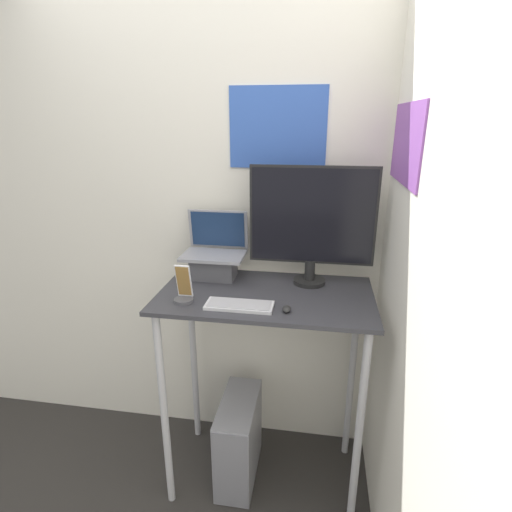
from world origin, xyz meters
The scene contains 9 objects.
wall_back centered at (0.00, 0.64, 1.30)m, with size 6.00×0.06×2.60m.
wall_side_right centered at (0.58, 0.00, 1.30)m, with size 0.06×6.00×2.60m.
desk centered at (0.00, 0.28, 0.89)m, with size 0.99×0.55×1.09m.
laptop centered at (-0.29, 0.45, 1.18)m, with size 0.31×0.23×0.33m.
monitor centered at (0.20, 0.43, 1.39)m, with size 0.59×0.15×0.57m.
keyboard centered at (-0.09, 0.12, 1.09)m, with size 0.29×0.11×0.02m.
mouse centered at (0.11, 0.10, 1.10)m, with size 0.04×0.06×0.03m.
cell_phone centered at (-0.34, 0.13, 1.13)m, with size 0.08×0.08×0.17m.
computer_tower centered at (-0.14, 0.26, 0.23)m, with size 0.18×0.43×0.47m.
Camera 1 is at (0.22, -1.40, 1.85)m, focal length 28.00 mm.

